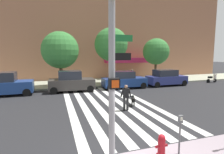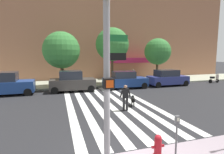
% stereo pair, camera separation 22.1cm
% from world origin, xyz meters
% --- Properties ---
extents(ground_plane, '(160.00, 160.00, 0.00)m').
position_xyz_m(ground_plane, '(0.00, 6.65, 0.00)').
color(ground_plane, '#232326').
extents(sidewalk_far, '(80.00, 6.00, 0.15)m').
position_xyz_m(sidewalk_far, '(0.00, 16.29, 0.07)').
color(sidewalk_far, '#9EA189').
rests_on(sidewalk_far, ground_plane).
extents(crosswalk_stripes, '(5.85, 12.69, 0.01)m').
position_xyz_m(crosswalk_stripes, '(0.95, 6.65, 0.00)').
color(crosswalk_stripes, silver).
rests_on(crosswalk_stripes, ground_plane).
extents(apartment_block, '(36.94, 19.08, 22.12)m').
position_xyz_m(apartment_block, '(6.08, 28.13, 11.06)').
color(apartment_block, '#9B664A').
rests_on(apartment_block, ground_plane).
extents(traffic_light_pole, '(0.74, 0.46, 5.80)m').
position_xyz_m(traffic_light_pole, '(-1.18, -0.81, 3.52)').
color(traffic_light_pole, gray).
rests_on(traffic_light_pole, sidewalk_near).
extents(fire_hydrant, '(0.44, 0.32, 0.76)m').
position_xyz_m(fire_hydrant, '(0.59, -0.58, 0.52)').
color(fire_hydrant, '#A3141D').
rests_on(fire_hydrant, sidewalk_near).
extents(parking_meter_second_along, '(0.14, 0.11, 1.36)m').
position_xyz_m(parking_meter_second_along, '(1.25, -0.65, 1.03)').
color(parking_meter_second_along, '#515456').
rests_on(parking_meter_second_along, sidewalk_near).
extents(parked_car_near_curb, '(4.87, 2.13, 2.04)m').
position_xyz_m(parked_car_near_curb, '(-7.01, 11.89, 0.96)').
color(parked_car_near_curb, navy).
rests_on(parked_car_near_curb, ground_plane).
extents(parked_car_behind_first, '(4.32, 2.12, 2.00)m').
position_xyz_m(parked_car_behind_first, '(-1.17, 11.89, 0.94)').
color(parked_car_behind_first, '#393533').
rests_on(parked_car_behind_first, ground_plane).
extents(parked_car_third_in_line, '(4.61, 2.08, 1.81)m').
position_xyz_m(parked_car_third_in_line, '(4.26, 11.89, 0.86)').
color(parked_car_third_in_line, navy).
rests_on(parked_car_third_in_line, ground_plane).
extents(parked_car_fourth_in_line, '(4.53, 1.98, 1.85)m').
position_xyz_m(parked_car_fourth_in_line, '(9.49, 11.89, 0.89)').
color(parked_car_fourth_in_line, navy).
rests_on(parked_car_fourth_in_line, ground_plane).
extents(parked_scooter, '(1.63, 0.50, 1.11)m').
position_xyz_m(parked_scooter, '(16.46, 12.02, 0.48)').
color(parked_scooter, black).
rests_on(parked_scooter, ground_plane).
extents(street_tree_nearest, '(3.87, 3.87, 5.80)m').
position_xyz_m(street_tree_nearest, '(-2.02, 14.11, 4.01)').
color(street_tree_nearest, '#4C3823').
rests_on(street_tree_nearest, sidewalk_far).
extents(street_tree_middle, '(3.81, 3.81, 6.46)m').
position_xyz_m(street_tree_middle, '(3.60, 14.20, 4.69)').
color(street_tree_middle, '#4C3823').
rests_on(street_tree_middle, sidewalk_far).
extents(street_tree_further, '(3.43, 3.43, 5.53)m').
position_xyz_m(street_tree_further, '(10.10, 15.13, 3.95)').
color(street_tree_further, '#4C3823').
rests_on(street_tree_further, sidewalk_far).
extents(pedestrian_dog_walker, '(0.68, 0.37, 1.64)m').
position_xyz_m(pedestrian_dog_walker, '(1.55, 4.78, 0.93)').
color(pedestrian_dog_walker, black).
rests_on(pedestrian_dog_walker, ground_plane).
extents(dog_on_leash, '(0.55, 1.06, 0.65)m').
position_xyz_m(dog_on_leash, '(2.44, 5.61, 0.44)').
color(dog_on_leash, black).
rests_on(dog_on_leash, ground_plane).
extents(pedestrian_bystander, '(0.71, 0.26, 1.64)m').
position_xyz_m(pedestrian_bystander, '(6.37, 14.45, 1.08)').
color(pedestrian_bystander, black).
rests_on(pedestrian_bystander, sidewalk_far).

